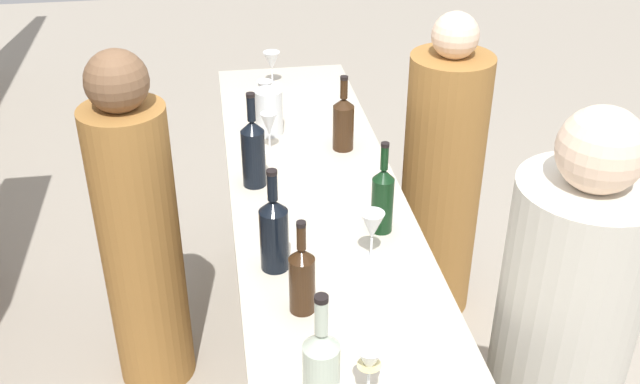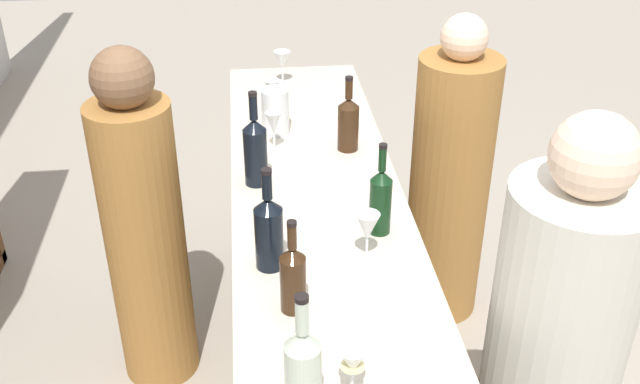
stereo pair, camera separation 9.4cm
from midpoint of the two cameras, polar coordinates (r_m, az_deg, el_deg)
name	(u,v)px [view 1 (the left image)]	position (r m, az deg, el deg)	size (l,w,h in m)	color
bar_counter	(320,318)	(2.77, -0.98, -9.59)	(2.51, 0.59, 0.98)	gray
wine_bottle_leftmost_clear_pale	(321,372)	(1.68, -1.55, -13.61)	(0.08, 0.08, 0.34)	#B7C6B2
wine_bottle_second_left_amber_brown	(302,278)	(1.98, -2.75, -6.56)	(0.07, 0.07, 0.28)	#331E0F
wine_bottle_center_near_black	(274,232)	(2.14, -4.79, -3.06)	(0.08, 0.08, 0.32)	black
wine_bottle_second_right_dark_green	(383,198)	(2.30, 3.63, -0.48)	(0.07, 0.07, 0.31)	black
wine_bottle_rightmost_near_black	(253,151)	(2.55, -6.16, 3.11)	(0.08, 0.08, 0.34)	black
wine_bottle_far_right_amber_brown	(343,122)	(2.79, 0.83, 5.36)	(0.08, 0.08, 0.29)	#331E0F
wine_glass_near_left	(372,227)	(2.17, 2.76, -2.73)	(0.07, 0.07, 0.16)	white
wine_glass_near_center	(369,363)	(1.74, 2.20, -12.91)	(0.07, 0.07, 0.15)	white
wine_glass_near_right	(272,62)	(3.38, -4.51, 9.88)	(0.08, 0.08, 0.15)	white
wine_glass_far_left	(265,94)	(3.03, -5.10, 7.46)	(0.06, 0.06, 0.17)	white
wine_glass_far_center	(269,126)	(2.78, -4.88, 5.06)	(0.06, 0.06, 0.16)	white
water_pitcher	(269,112)	(2.93, -4.84, 6.09)	(0.11, 0.11, 0.18)	silver
person_left_guest	(552,379)	(2.30, 16.11, -13.55)	(0.42, 0.42, 1.58)	beige
person_center_guest	(441,183)	(3.31, 8.43, 0.68)	(0.41, 0.41, 1.41)	#9E6B33
person_right_guest	(140,240)	(2.96, -14.44, -3.54)	(0.37, 0.37, 1.43)	#9E6B33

